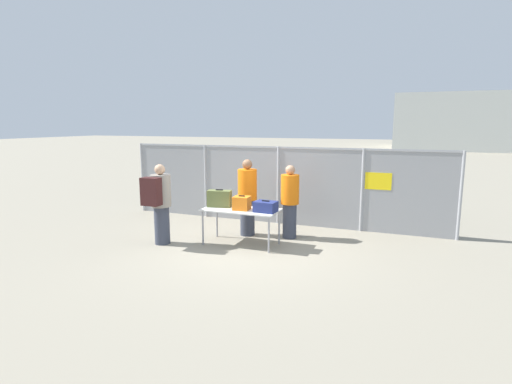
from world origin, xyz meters
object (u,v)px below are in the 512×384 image
(traveler_hooded, at_px, (159,201))
(security_worker_near, at_px, (247,196))
(suitcase_orange, at_px, (242,203))
(suitcase_navy, at_px, (266,207))
(security_worker_far, at_px, (290,201))
(utility_trailer, at_px, (365,200))
(inspection_table, at_px, (241,212))
(suitcase_olive, at_px, (219,199))

(traveler_hooded, height_order, security_worker_near, security_worker_near)
(suitcase_orange, bearing_deg, suitcase_navy, -0.82)
(suitcase_orange, relative_size, security_worker_near, 0.20)
(suitcase_navy, relative_size, security_worker_far, 0.28)
(traveler_hooded, bearing_deg, security_worker_near, 45.35)
(traveler_hooded, height_order, security_worker_far, traveler_hooded)
(suitcase_navy, bearing_deg, utility_trailer, 70.12)
(utility_trailer, bearing_deg, security_worker_near, -123.20)
(inspection_table, xyz_separation_m, suitcase_orange, (0.04, -0.04, 0.21))
(suitcase_navy, relative_size, traveler_hooded, 0.27)
(security_worker_near, height_order, utility_trailer, security_worker_near)
(suitcase_navy, bearing_deg, suitcase_orange, 179.18)
(suitcase_orange, height_order, suitcase_navy, suitcase_orange)
(suitcase_navy, bearing_deg, inspection_table, 174.92)
(utility_trailer, bearing_deg, suitcase_navy, -109.88)
(suitcase_orange, bearing_deg, security_worker_far, 49.17)
(security_worker_near, xyz_separation_m, utility_trailer, (2.26, 3.45, -0.55))
(inspection_table, relative_size, utility_trailer, 0.44)
(suitcase_orange, xyz_separation_m, security_worker_near, (-0.19, 0.77, -0.00))
(traveler_hooded, distance_m, utility_trailer, 6.09)
(inspection_table, relative_size, suitcase_orange, 4.54)
(suitcase_orange, distance_m, security_worker_near, 0.79)
(suitcase_olive, bearing_deg, inspection_table, -6.03)
(inspection_table, relative_size, suitcase_olive, 2.95)
(security_worker_near, distance_m, security_worker_far, 0.98)
(inspection_table, bearing_deg, traveler_hooded, -158.48)
(suitcase_orange, distance_m, suitcase_navy, 0.54)
(suitcase_olive, xyz_separation_m, suitcase_orange, (0.57, -0.10, -0.04))
(traveler_hooded, distance_m, security_worker_far, 2.85)
(suitcase_navy, xyz_separation_m, security_worker_near, (-0.73, 0.77, 0.03))
(traveler_hooded, bearing_deg, suitcase_olive, 35.07)
(suitcase_navy, distance_m, security_worker_far, 0.94)
(security_worker_near, bearing_deg, suitcase_olive, 47.20)
(suitcase_olive, bearing_deg, utility_trailer, 57.35)
(inspection_table, relative_size, security_worker_near, 0.91)
(traveler_hooded, relative_size, security_worker_near, 0.98)
(suitcase_olive, bearing_deg, suitcase_orange, -9.91)
(security_worker_near, xyz_separation_m, security_worker_far, (0.97, 0.14, -0.06))
(security_worker_near, height_order, security_worker_far, security_worker_near)
(suitcase_navy, bearing_deg, suitcase_olive, 174.46)
(suitcase_navy, bearing_deg, security_worker_near, 133.30)
(inspection_table, distance_m, security_worker_near, 0.77)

